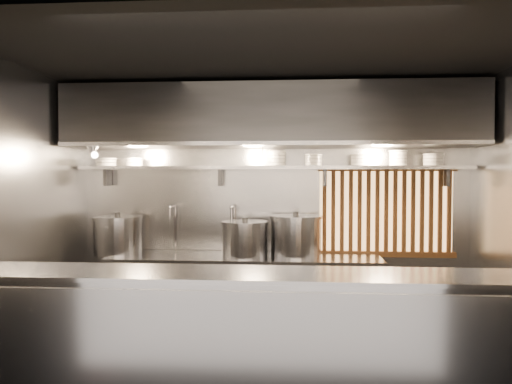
# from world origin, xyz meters

# --- Properties ---
(floor) EXTENTS (4.50, 4.50, 0.00)m
(floor) POSITION_xyz_m (0.00, 0.00, 0.00)
(floor) COLOR black
(floor) RESTS_ON ground
(ceiling) EXTENTS (4.50, 4.50, 0.00)m
(ceiling) POSITION_xyz_m (0.00, 0.00, 2.80)
(ceiling) COLOR black
(ceiling) RESTS_ON wall_back
(wall_back) EXTENTS (4.50, 0.00, 4.50)m
(wall_back) POSITION_xyz_m (0.00, 1.50, 1.40)
(wall_back) COLOR gray
(wall_back) RESTS_ON floor
(wall_left) EXTENTS (0.00, 3.00, 3.00)m
(wall_left) POSITION_xyz_m (-2.25, 0.00, 1.40)
(wall_left) COLOR gray
(wall_left) RESTS_ON floor
(serving_counter) EXTENTS (4.50, 0.56, 1.13)m
(serving_counter) POSITION_xyz_m (0.00, -0.96, 0.57)
(serving_counter) COLOR #9B9BA0
(serving_counter) RESTS_ON floor
(cooking_bench) EXTENTS (3.00, 0.70, 0.90)m
(cooking_bench) POSITION_xyz_m (-0.30, 1.13, 0.45)
(cooking_bench) COLOR #9B9BA0
(cooking_bench) RESTS_ON floor
(bowl_shelf) EXTENTS (4.40, 0.34, 0.04)m
(bowl_shelf) POSITION_xyz_m (0.00, 1.32, 1.88)
(bowl_shelf) COLOR #9B9BA0
(bowl_shelf) RESTS_ON wall_back
(exhaust_hood) EXTENTS (4.40, 0.81, 0.65)m
(exhaust_hood) POSITION_xyz_m (0.00, 1.10, 2.42)
(exhaust_hood) COLOR #2D2D30
(exhaust_hood) RESTS_ON ceiling
(wood_screen) EXTENTS (1.56, 0.09, 1.04)m
(wood_screen) POSITION_xyz_m (1.30, 1.45, 1.38)
(wood_screen) COLOR #FFC172
(wood_screen) RESTS_ON wall_back
(faucet_left) EXTENTS (0.04, 0.30, 0.50)m
(faucet_left) POSITION_xyz_m (-1.15, 1.37, 1.31)
(faucet_left) COLOR silver
(faucet_left) RESTS_ON wall_back
(faucet_right) EXTENTS (0.04, 0.30, 0.50)m
(faucet_right) POSITION_xyz_m (-0.45, 1.37, 1.31)
(faucet_right) COLOR silver
(faucet_right) RESTS_ON wall_back
(heat_lamp) EXTENTS (0.25, 0.35, 0.20)m
(heat_lamp) POSITION_xyz_m (-1.90, 0.85, 2.07)
(heat_lamp) COLOR #9B9BA0
(heat_lamp) RESTS_ON exhaust_hood
(pendant_bulb) EXTENTS (0.09, 0.09, 0.19)m
(pendant_bulb) POSITION_xyz_m (-0.10, 1.20, 1.96)
(pendant_bulb) COLOR #2D2D30
(pendant_bulb) RESTS_ON exhaust_hood
(stock_pot_left) EXTENTS (0.73, 0.73, 0.47)m
(stock_pot_left) POSITION_xyz_m (-1.75, 1.17, 1.12)
(stock_pot_left) COLOR #9B9BA0
(stock_pot_left) RESTS_ON cooking_bench
(stock_pot_mid) EXTENTS (0.76, 0.76, 0.49)m
(stock_pot_mid) POSITION_xyz_m (0.27, 1.17, 1.13)
(stock_pot_mid) COLOR #9B9BA0
(stock_pot_mid) RESTS_ON cooking_bench
(stock_pot_right) EXTENTS (0.62, 0.62, 0.43)m
(stock_pot_right) POSITION_xyz_m (-0.29, 1.09, 1.10)
(stock_pot_right) COLOR #9B9BA0
(stock_pot_right) RESTS_ON cooking_bench
(bowl_stack_0) EXTENTS (0.25, 0.25, 0.09)m
(bowl_stack_0) POSITION_xyz_m (-1.93, 1.32, 1.95)
(bowl_stack_0) COLOR white
(bowl_stack_0) RESTS_ON bowl_shelf
(bowl_stack_1) EXTENTS (0.21, 0.21, 0.09)m
(bowl_stack_1) POSITION_xyz_m (-1.60, 1.32, 1.95)
(bowl_stack_1) COLOR white
(bowl_stack_1) RESTS_ON bowl_shelf
(bowl_stack_2) EXTENTS (0.22, 0.22, 0.17)m
(bowl_stack_2) POSITION_xyz_m (0.05, 1.32, 1.98)
(bowl_stack_2) COLOR white
(bowl_stack_2) RESTS_ON bowl_shelf
(bowl_stack_3) EXTENTS (0.20, 0.20, 0.13)m
(bowl_stack_3) POSITION_xyz_m (0.47, 1.32, 1.97)
(bowl_stack_3) COLOR white
(bowl_stack_3) RESTS_ON bowl_shelf
(bowl_stack_4) EXTENTS (0.20, 0.20, 0.13)m
(bowl_stack_4) POSITION_xyz_m (0.98, 1.32, 1.97)
(bowl_stack_4) COLOR white
(bowl_stack_4) RESTS_ON bowl_shelf
(bowl_stack_5) EXTENTS (0.21, 0.21, 0.17)m
(bowl_stack_5) POSITION_xyz_m (1.40, 1.32, 1.98)
(bowl_stack_5) COLOR white
(bowl_stack_5) RESTS_ON bowl_shelf
(bowl_stack_6) EXTENTS (0.23, 0.23, 0.13)m
(bowl_stack_6) POSITION_xyz_m (1.79, 1.32, 1.97)
(bowl_stack_6) COLOR white
(bowl_stack_6) RESTS_ON bowl_shelf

